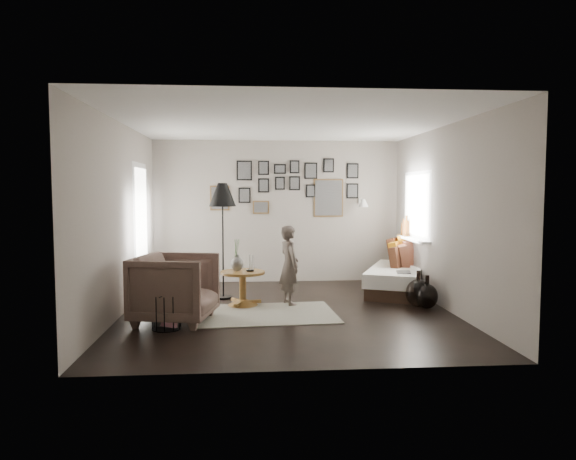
{
  "coord_description": "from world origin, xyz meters",
  "views": [
    {
      "loc": [
        -0.55,
        -7.04,
        1.67
      ],
      "look_at": [
        0.05,
        0.5,
        1.1
      ],
      "focal_mm": 32.0,
      "sensor_mm": 36.0,
      "label": 1
    }
  ],
  "objects": [
    {
      "name": "wall_right",
      "position": [
        2.25,
        0.0,
        1.3
      ],
      "size": [
        0.0,
        4.8,
        4.8
      ],
      "primitive_type": "plane",
      "rotation": [
        1.57,
        0.0,
        -1.57
      ],
      "color": "gray",
      "rests_on": "ground"
    },
    {
      "name": "ground",
      "position": [
        0.0,
        0.0,
        0.0
      ],
      "size": [
        4.8,
        4.8,
        0.0
      ],
      "primitive_type": "plane",
      "color": "black",
      "rests_on": "ground"
    },
    {
      "name": "ceiling",
      "position": [
        0.0,
        0.0,
        2.6
      ],
      "size": [
        4.8,
        4.8,
        0.0
      ],
      "primitive_type": "plane",
      "rotation": [
        3.14,
        0.0,
        0.0
      ],
      "color": "white",
      "rests_on": "wall_back"
    },
    {
      "name": "floor_lamp",
      "position": [
        -0.93,
        0.94,
        1.55
      ],
      "size": [
        0.42,
        0.42,
        1.8
      ],
      "rotation": [
        0.0,
        0.0,
        -0.05
      ],
      "color": "black",
      "rests_on": "ground"
    },
    {
      "name": "window_right",
      "position": [
        2.18,
        1.34,
        0.93
      ],
      "size": [
        0.15,
        1.32,
        1.3
      ],
      "color": "white",
      "rests_on": "wall_right"
    },
    {
      "name": "demijohn_small",
      "position": [
        2.0,
        -0.0,
        0.18
      ],
      "size": [
        0.31,
        0.31,
        0.48
      ],
      "color": "black",
      "rests_on": "ground"
    },
    {
      "name": "daybed",
      "position": [
        1.91,
        1.29,
        0.29
      ],
      "size": [
        1.47,
        2.0,
        0.91
      ],
      "rotation": [
        0.0,
        0.0,
        -0.41
      ],
      "color": "black",
      "rests_on": "ground"
    },
    {
      "name": "wall_back",
      "position": [
        0.0,
        2.4,
        1.3
      ],
      "size": [
        4.5,
        0.0,
        4.5
      ],
      "primitive_type": "plane",
      "rotation": [
        1.57,
        0.0,
        0.0
      ],
      "color": "gray",
      "rests_on": "ground"
    },
    {
      "name": "door_left",
      "position": [
        -2.23,
        1.2,
        1.05
      ],
      "size": [
        0.0,
        2.14,
        2.14
      ],
      "color": "white",
      "rests_on": "wall_left"
    },
    {
      "name": "pedestal_table",
      "position": [
        -0.62,
        0.39,
        0.24
      ],
      "size": [
        0.65,
        0.65,
        0.51
      ],
      "rotation": [
        0.0,
        0.0,
        -0.13
      ],
      "color": "brown",
      "rests_on": "ground"
    },
    {
      "name": "magazine_on_daybed",
      "position": [
        1.86,
        0.65,
        0.43
      ],
      "size": [
        0.26,
        0.32,
        0.01
      ],
      "primitive_type": "cube",
      "rotation": [
        0.0,
        0.0,
        -0.24
      ],
      "color": "black",
      "rests_on": "daybed"
    },
    {
      "name": "wall_sconce",
      "position": [
        1.55,
        2.13,
        1.46
      ],
      "size": [
        0.18,
        0.36,
        0.16
      ],
      "color": "white",
      "rests_on": "wall_back"
    },
    {
      "name": "wall_front",
      "position": [
        0.0,
        -2.4,
        1.3
      ],
      "size": [
        4.5,
        0.0,
        4.5
      ],
      "primitive_type": "plane",
      "rotation": [
        -1.57,
        0.0,
        0.0
      ],
      "color": "gray",
      "rests_on": "ground"
    },
    {
      "name": "wall_left",
      "position": [
        -2.25,
        0.0,
        1.3
      ],
      "size": [
        0.0,
        4.8,
        4.8
      ],
      "primitive_type": "plane",
      "rotation": [
        1.57,
        0.0,
        1.57
      ],
      "color": "gray",
      "rests_on": "ground"
    },
    {
      "name": "armchair",
      "position": [
        -1.47,
        -0.49,
        0.44
      ],
      "size": [
        1.13,
        1.11,
        0.88
      ],
      "primitive_type": "imported",
      "rotation": [
        0.0,
        0.0,
        1.37
      ],
      "color": "brown",
      "rests_on": "ground"
    },
    {
      "name": "gallery_wall",
      "position": [
        0.29,
        2.38,
        1.74
      ],
      "size": [
        2.74,
        0.03,
        1.08
      ],
      "color": "brown",
      "rests_on": "wall_back"
    },
    {
      "name": "magazine_basket",
      "position": [
        -1.53,
        -0.82,
        0.21
      ],
      "size": [
        0.42,
        0.42,
        0.42
      ],
      "rotation": [
        0.0,
        0.0,
        -0.31
      ],
      "color": "black",
      "rests_on": "ground"
    },
    {
      "name": "vase",
      "position": [
        -0.7,
        0.41,
        0.65
      ],
      "size": [
        0.19,
        0.19,
        0.46
      ],
      "color": "black",
      "rests_on": "pedestal_table"
    },
    {
      "name": "candles",
      "position": [
        -0.51,
        0.39,
        0.63
      ],
      "size": [
        0.11,
        0.11,
        0.24
      ],
      "color": "black",
      "rests_on": "pedestal_table"
    },
    {
      "name": "demijohn_large",
      "position": [
        1.91,
        0.12,
        0.2
      ],
      "size": [
        0.35,
        0.35,
        0.53
      ],
      "color": "black",
      "rests_on": "ground"
    },
    {
      "name": "rug",
      "position": [
        -0.29,
        -0.16,
        0.01
      ],
      "size": [
        1.93,
        1.4,
        0.01
      ],
      "primitive_type": "cube",
      "rotation": [
        0.0,
        0.0,
        0.06
      ],
      "color": "silver",
      "rests_on": "ground"
    },
    {
      "name": "armchair_cushion",
      "position": [
        -1.44,
        -0.44,
        0.48
      ],
      "size": [
        0.48,
        0.49,
        0.18
      ],
      "primitive_type": "cube",
      "rotation": [
        -0.21,
        0.0,
        -0.23
      ],
      "color": "white",
      "rests_on": "armchair"
    },
    {
      "name": "child",
      "position": [
        0.06,
        0.4,
        0.59
      ],
      "size": [
        0.4,
        0.5,
        1.17
      ],
      "primitive_type": "imported",
      "rotation": [
        0.0,
        0.0,
        1.9
      ],
      "color": "#534741",
      "rests_on": "ground"
    }
  ]
}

